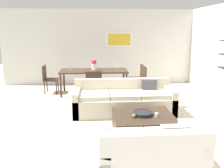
# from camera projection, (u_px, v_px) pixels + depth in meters

# --- Properties ---
(ground_plane) EXTENTS (18.00, 18.00, 0.00)m
(ground_plane) POSITION_uv_depth(u_px,v_px,m) (121.00, 117.00, 5.38)
(ground_plane) COLOR beige
(back_wall_unit) EXTENTS (8.40, 0.09, 2.70)m
(back_wall_unit) POSITION_uv_depth(u_px,v_px,m) (119.00, 47.00, 8.52)
(back_wall_unit) COLOR silver
(back_wall_unit) RESTS_ON ground
(sofa_beige) EXTENTS (2.39, 0.90, 0.78)m
(sofa_beige) POSITION_uv_depth(u_px,v_px,m) (124.00, 101.00, 5.65)
(sofa_beige) COLOR beige
(sofa_beige) RESTS_ON ground
(loveseat_white) EXTENTS (1.40, 0.90, 0.78)m
(loveseat_white) POSITION_uv_depth(u_px,v_px,m) (150.00, 155.00, 3.21)
(loveseat_white) COLOR white
(loveseat_white) RESTS_ON ground
(coffee_table) EXTENTS (1.14, 1.00, 0.38)m
(coffee_table) POSITION_uv_depth(u_px,v_px,m) (143.00, 124.00, 4.51)
(coffee_table) COLOR #38281E
(coffee_table) RESTS_ON ground
(decorative_bowl) EXTENTS (0.39, 0.39, 0.07)m
(decorative_bowl) POSITION_uv_depth(u_px,v_px,m) (143.00, 113.00, 4.46)
(decorative_bowl) COLOR black
(decorative_bowl) RESTS_ON coffee_table
(candle_jar) EXTENTS (0.07, 0.07, 0.08)m
(candle_jar) POSITION_uv_depth(u_px,v_px,m) (156.00, 115.00, 4.35)
(candle_jar) COLOR silver
(candle_jar) RESTS_ON coffee_table
(apple_on_coffee_table) EXTENTS (0.07, 0.07, 0.07)m
(apple_on_coffee_table) POSITION_uv_depth(u_px,v_px,m) (134.00, 116.00, 4.32)
(apple_on_coffee_table) COLOR #669E2D
(apple_on_coffee_table) RESTS_ON coffee_table
(dining_table) EXTENTS (2.09, 0.86, 0.75)m
(dining_table) POSITION_uv_depth(u_px,v_px,m) (94.00, 72.00, 7.26)
(dining_table) COLOR #422D1E
(dining_table) RESTS_ON ground
(dining_chair_left_far) EXTENTS (0.44, 0.44, 0.88)m
(dining_chair_left_far) POSITION_uv_depth(u_px,v_px,m) (48.00, 77.00, 7.38)
(dining_chair_left_far) COLOR #422D1E
(dining_chair_left_far) RESTS_ON ground
(dining_chair_right_near) EXTENTS (0.44, 0.44, 0.88)m
(dining_chair_right_near) POSITION_uv_depth(u_px,v_px,m) (141.00, 78.00, 7.21)
(dining_chair_right_near) COLOR #422D1E
(dining_chair_right_near) RESTS_ON ground
(dining_chair_right_far) EXTENTS (0.44, 0.44, 0.88)m
(dining_chair_right_far) POSITION_uv_depth(u_px,v_px,m) (138.00, 76.00, 7.59)
(dining_chair_right_far) COLOR #422D1E
(dining_chair_right_far) RESTS_ON ground
(dining_chair_foot) EXTENTS (0.44, 0.44, 0.88)m
(dining_chair_foot) POSITION_uv_depth(u_px,v_px,m) (94.00, 84.00, 6.48)
(dining_chair_foot) COLOR #422D1E
(dining_chair_foot) RESTS_ON ground
(wine_glass_foot) EXTENTS (0.07, 0.07, 0.17)m
(wine_glass_foot) POSITION_uv_depth(u_px,v_px,m) (94.00, 68.00, 6.85)
(wine_glass_foot) COLOR silver
(wine_glass_foot) RESTS_ON dining_table
(wine_glass_right_far) EXTENTS (0.08, 0.08, 0.17)m
(wine_glass_right_far) POSITION_uv_depth(u_px,v_px,m) (117.00, 66.00, 7.37)
(wine_glass_right_far) COLOR silver
(wine_glass_right_far) RESTS_ON dining_table
(wine_glass_left_far) EXTENTS (0.06, 0.06, 0.18)m
(wine_glass_left_far) POSITION_uv_depth(u_px,v_px,m) (70.00, 66.00, 7.26)
(wine_glass_left_far) COLOR silver
(wine_glass_left_far) RESTS_ON dining_table
(centerpiece_vase) EXTENTS (0.16, 0.16, 0.34)m
(centerpiece_vase) POSITION_uv_depth(u_px,v_px,m) (94.00, 64.00, 7.26)
(centerpiece_vase) COLOR silver
(centerpiece_vase) RESTS_ON dining_table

